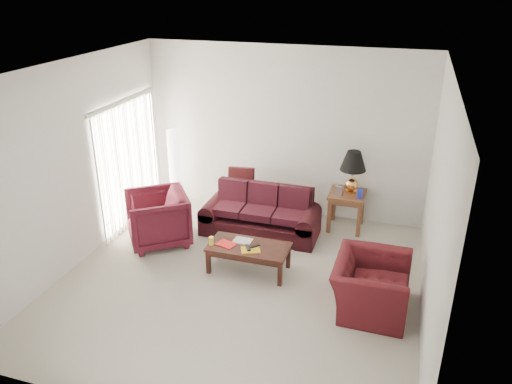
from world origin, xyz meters
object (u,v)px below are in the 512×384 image
Objects in this scene: armchair_right at (371,286)px; armchair_left at (158,218)px; sofa at (260,212)px; coffee_table at (249,258)px; floor_lamp at (175,169)px; end_table at (346,211)px.

armchair_left is at bearing 78.23° from armchair_right.
coffee_table is at bearing -86.31° from sofa.
sofa is at bearing 118.61° from coffee_table.
floor_lamp is at bearing 159.50° from coffee_table.
coffee_table is at bearing -123.42° from end_table.
end_table reaches higher than coffee_table.
coffee_table is at bearing 78.22° from armchair_right.
floor_lamp is 2.66m from coffee_table.
end_table is at bearing 80.11° from armchair_left.
sofa is 1.64× the size of coffee_table.
armchair_right is (0.62, -2.18, 0.02)m from end_table.
sofa reaches higher than end_table.
armchair_left is 0.88× the size of armchair_right.
end_table is 2.14m from coffee_table.
sofa is 1.49m from end_table.
end_table is at bearing 16.68° from armchair_right.
floor_lamp is 1.29× the size of coffee_table.
armchair_left is at bearing -157.61° from sofa.
armchair_left is 1.73m from coffee_table.
armchair_right is at bearing -74.14° from end_table.
end_table is 0.56× the size of coffee_table.
floor_lamp is (-3.15, -0.09, 0.43)m from end_table.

